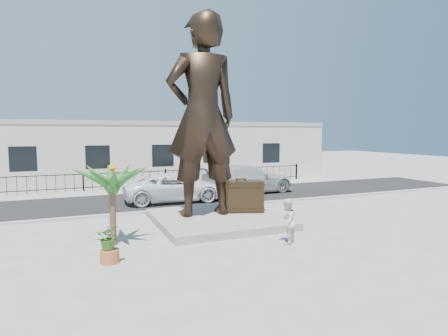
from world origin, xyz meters
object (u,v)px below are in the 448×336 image
Objects in this scene: suitcase at (241,197)px; car_white at (174,187)px; statue at (202,116)px; tourist at (287,221)px.

suitcase is 5.54m from car_white.
statue is 5.90m from tourist.
tourist is 0.28× the size of car_white.
statue is 4.26× the size of suitcase.
car_white is (-1.65, 5.28, -0.22)m from suitcase.
suitcase is at bearing -132.46° from tourist.
suitcase is 0.36× the size of car_white.
suitcase is at bearing -160.46° from car_white.
car_white is (-1.50, 9.33, -0.01)m from tourist.
tourist is (-0.15, -4.05, -0.21)m from suitcase.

